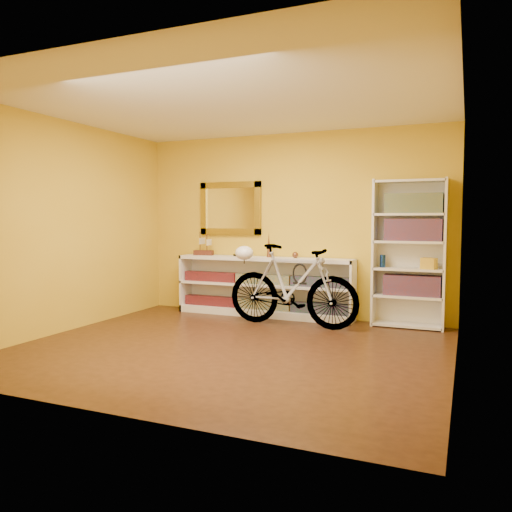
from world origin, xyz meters
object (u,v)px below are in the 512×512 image
at_px(bookcase, 409,254).
at_px(helmet, 244,253).
at_px(console_unit, 264,287).
at_px(bicycle, 292,286).

relative_size(bookcase, helmet, 7.61).
bearing_deg(console_unit, helmet, -100.97).
xyz_separation_m(console_unit, helmet, (-0.09, -0.47, 0.51)).
relative_size(console_unit, bicycle, 1.44).
bearing_deg(console_unit, bicycle, -40.11).
height_order(console_unit, bicycle, bicycle).
xyz_separation_m(bookcase, helmet, (-2.08, -0.50, -0.01)).
distance_m(console_unit, bicycle, 0.79).
distance_m(bookcase, helmet, 2.14).
height_order(console_unit, helmet, helmet).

